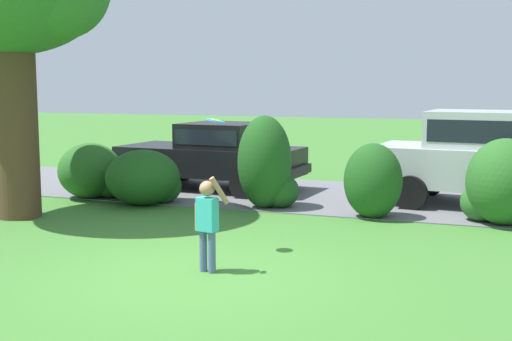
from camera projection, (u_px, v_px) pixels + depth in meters
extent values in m
plane|color=#3D752D|center=(193.00, 275.00, 8.69)|extent=(80.00, 80.00, 0.00)
cube|color=slate|center=(322.00, 196.00, 14.78)|extent=(28.00, 4.40, 0.02)
cylinder|color=#513823|center=(15.00, 124.00, 12.28)|extent=(0.80, 0.80, 3.44)
ellipsoid|color=#286023|center=(90.00, 171.00, 14.47)|extent=(1.34, 1.40, 1.19)
ellipsoid|color=#286023|center=(111.00, 179.00, 14.52)|extent=(0.91, 0.91, 0.82)
ellipsoid|color=#1E511C|center=(143.00, 177.00, 13.70)|extent=(1.50, 1.54, 1.13)
ellipsoid|color=#1E511C|center=(163.00, 186.00, 13.89)|extent=(0.79, 0.79, 0.71)
ellipsoid|color=#1E511C|center=(265.00, 162.00, 13.25)|extent=(1.06, 1.13, 1.84)
ellipsoid|color=#1E511C|center=(280.00, 191.00, 13.36)|extent=(0.76, 0.76, 0.68)
ellipsoid|color=#1E511C|center=(373.00, 181.00, 12.29)|extent=(1.07, 0.96, 1.38)
ellipsoid|color=#1E511C|center=(376.00, 202.00, 12.57)|extent=(0.57, 0.57, 0.51)
ellipsoid|color=#286023|center=(505.00, 182.00, 11.71)|extent=(1.33, 1.41, 1.52)
ellipsoid|color=#286023|center=(482.00, 203.00, 12.03)|extent=(0.76, 0.76, 0.69)
cube|color=black|center=(210.00, 160.00, 15.69)|extent=(4.31, 2.12, 0.64)
cube|color=black|center=(222.00, 135.00, 15.49)|extent=(1.79, 1.73, 0.56)
cube|color=black|center=(222.00, 135.00, 15.49)|extent=(1.65, 1.74, 0.34)
cylinder|color=black|center=(141.00, 178.00, 15.42)|extent=(0.61, 0.26, 0.60)
cylinder|color=black|center=(182.00, 169.00, 17.12)|extent=(0.61, 0.26, 0.60)
cylinder|color=black|center=(243.00, 185.00, 14.36)|extent=(0.61, 0.26, 0.60)
cylinder|color=black|center=(277.00, 175.00, 16.07)|extent=(0.61, 0.26, 0.60)
cube|color=black|center=(133.00, 163.00, 16.58)|extent=(0.24, 1.75, 0.20)
cube|color=black|center=(296.00, 172.00, 14.85)|extent=(0.24, 1.75, 0.20)
cube|color=silver|center=(492.00, 168.00, 13.32)|extent=(4.65, 2.24, 0.80)
cube|color=silver|center=(494.00, 130.00, 13.23)|extent=(2.61, 1.83, 0.72)
cube|color=black|center=(494.00, 130.00, 13.23)|extent=(2.42, 1.84, 0.43)
cylinder|color=black|center=(410.00, 193.00, 13.13)|extent=(0.70, 0.28, 0.68)
cylinder|color=black|center=(429.00, 180.00, 14.82)|extent=(0.70, 0.28, 0.68)
cube|color=black|center=(378.00, 171.00, 14.32)|extent=(0.28, 1.75, 0.20)
cylinder|color=#4C608C|center=(203.00, 251.00, 8.84)|extent=(0.10, 0.10, 0.55)
cylinder|color=#4C608C|center=(212.00, 252.00, 8.77)|extent=(0.10, 0.10, 0.55)
cube|color=#33B2B2|center=(207.00, 214.00, 8.74)|extent=(0.29, 0.21, 0.44)
sphere|color=#A37556|center=(207.00, 189.00, 8.70)|extent=(0.20, 0.20, 0.20)
cylinder|color=#A37556|center=(219.00, 191.00, 8.66)|extent=(0.22, 0.22, 0.39)
cylinder|color=#A37556|center=(197.00, 217.00, 8.83)|extent=(0.07, 0.07, 0.36)
cylinder|color=#337FDB|center=(216.00, 121.00, 9.70)|extent=(0.28, 0.28, 0.11)
cylinder|color=yellow|center=(216.00, 121.00, 9.70)|extent=(0.16, 0.16, 0.07)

